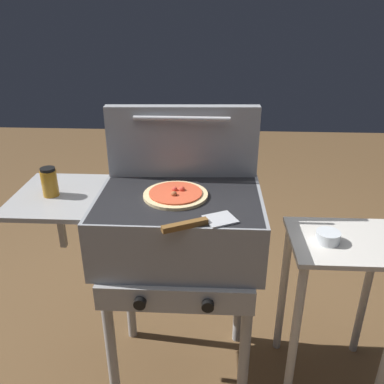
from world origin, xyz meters
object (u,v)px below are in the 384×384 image
grill (176,229)px  sauce_jar (49,182)px  prep_table (339,282)px  spatula (200,223)px  topping_bowl_near (328,237)px  pizza_pepperoni (176,195)px

grill → sauce_jar: bearing=-178.7°
sauce_jar → prep_table: sauce_jar is taller
grill → spatula: spatula is taller
sauce_jar → prep_table: size_ratio=0.16×
topping_bowl_near → prep_table: bearing=14.4°
prep_table → spatula: bearing=-159.5°
prep_table → sauce_jar: bearing=-179.3°
pizza_pepperoni → topping_bowl_near: (0.59, -0.02, -0.16)m
prep_table → pizza_pepperoni: bearing=-179.7°
spatula → prep_table: 0.72m
sauce_jar → prep_table: bearing=0.7°
sauce_jar → spatula: size_ratio=0.44×
pizza_pepperoni → topping_bowl_near: pizza_pepperoni is taller
spatula → sauce_jar: bearing=161.1°
spatula → pizza_pepperoni: bearing=115.5°
pizza_pepperoni → topping_bowl_near: size_ratio=2.65×
grill → topping_bowl_near: bearing=-1.6°
grill → prep_table: 0.71m
grill → pizza_pepperoni: pizza_pepperoni is taller
grill → prep_table: (0.67, 0.00, -0.23)m
pizza_pepperoni → prep_table: 0.78m
grill → pizza_pepperoni: (0.00, 0.00, 0.15)m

